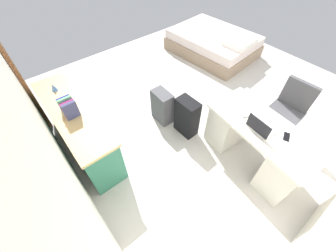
# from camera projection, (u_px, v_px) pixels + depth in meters

# --- Properties ---
(ground_plane) EXTENTS (5.89, 5.89, 0.00)m
(ground_plane) POSITION_uv_depth(u_px,v_px,m) (203.00, 106.00, 3.89)
(ground_plane) COLOR beige
(wall_back) EXTENTS (4.57, 0.10, 2.83)m
(wall_back) POSITION_uv_depth(u_px,v_px,m) (25.00, 112.00, 1.81)
(wall_back) COLOR white
(wall_back) RESTS_ON ground_plane
(door_wooden) EXTENTS (0.88, 0.05, 2.04)m
(door_wooden) POSITION_uv_depth(u_px,v_px,m) (11.00, 63.00, 3.02)
(door_wooden) COLOR brown
(door_wooden) RESTS_ON ground_plane
(desk) EXTENTS (1.50, 0.80, 0.73)m
(desk) POSITION_uv_depth(u_px,v_px,m) (256.00, 144.00, 2.86)
(desk) COLOR silver
(desk) RESTS_ON ground_plane
(office_chair) EXTENTS (0.52, 0.52, 0.94)m
(office_chair) POSITION_uv_depth(u_px,v_px,m) (285.00, 114.00, 3.18)
(office_chair) COLOR black
(office_chair) RESTS_ON ground_plane
(credenza) EXTENTS (1.80, 0.48, 0.78)m
(credenza) POSITION_uv_depth(u_px,v_px,m) (79.00, 129.00, 3.01)
(credenza) COLOR #2D7056
(credenza) RESTS_ON ground_plane
(bed) EXTENTS (2.01, 1.55, 0.58)m
(bed) POSITION_uv_depth(u_px,v_px,m) (213.00, 43.00, 4.95)
(bed) COLOR gray
(bed) RESTS_ON ground_plane
(suitcase_black) EXTENTS (0.37, 0.23, 0.65)m
(suitcase_black) POSITION_uv_depth(u_px,v_px,m) (187.00, 117.00, 3.26)
(suitcase_black) COLOR black
(suitcase_black) RESTS_ON ground_plane
(suitcase_spare_grey) EXTENTS (0.37, 0.23, 0.58)m
(suitcase_spare_grey) POSITION_uv_depth(u_px,v_px,m) (162.00, 107.00, 3.47)
(suitcase_spare_grey) COLOR #4C4C51
(suitcase_spare_grey) RESTS_ON ground_plane
(laptop) EXTENTS (0.33, 0.25, 0.21)m
(laptop) POSITION_uv_depth(u_px,v_px,m) (260.00, 127.00, 2.52)
(laptop) COLOR silver
(laptop) RESTS_ON desk
(computer_mouse) EXTENTS (0.07, 0.11, 0.03)m
(computer_mouse) POSITION_uv_depth(u_px,v_px,m) (245.00, 115.00, 2.71)
(computer_mouse) COLOR white
(computer_mouse) RESTS_ON desk
(cell_phone_near_laptop) EXTENTS (0.12, 0.15, 0.01)m
(cell_phone_near_laptop) POSITION_uv_depth(u_px,v_px,m) (287.00, 137.00, 2.49)
(cell_phone_near_laptop) COLOR black
(cell_phone_near_laptop) RESTS_ON desk
(book_row) EXTENTS (0.24, 0.17, 0.24)m
(book_row) POSITION_uv_depth(u_px,v_px,m) (68.00, 107.00, 2.60)
(book_row) COLOR #393E6A
(book_row) RESTS_ON credenza
(figurine_small) EXTENTS (0.08, 0.08, 0.11)m
(figurine_small) POSITION_uv_depth(u_px,v_px,m) (54.00, 87.00, 2.94)
(figurine_small) COLOR #4C7FBF
(figurine_small) RESTS_ON credenza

